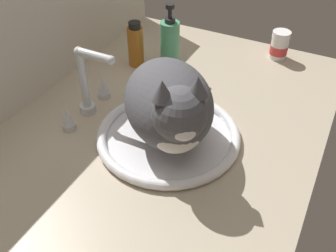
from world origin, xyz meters
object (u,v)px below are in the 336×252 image
object	(u,v)px
faucet	(87,89)
amber_bottle	(136,45)
cat	(170,106)
sink_basin	(168,136)
pill_bottle	(279,46)
soap_pump_bottle	(170,44)

from	to	relation	value
faucet	amber_bottle	world-z (taller)	faucet
cat	sink_basin	bearing A→B (deg)	38.86
sink_basin	amber_bottle	bearing A→B (deg)	42.51
sink_basin	cat	size ratio (longest dim) A/B	1.00
pill_bottle	faucet	bearing A→B (deg)	144.77
sink_basin	soap_pump_bottle	size ratio (longest dim) A/B	1.75
cat	amber_bottle	bearing A→B (deg)	42.32
soap_pump_bottle	amber_bottle	bearing A→B (deg)	111.31
faucet	soap_pump_bottle	distance (cm)	30.81
sink_basin	pill_bottle	size ratio (longest dim) A/B	3.87
soap_pump_bottle	pill_bottle	world-z (taller)	soap_pump_bottle
cat	amber_bottle	size ratio (longest dim) A/B	2.47
sink_basin	faucet	bearing A→B (deg)	90.00
sink_basin	cat	world-z (taller)	cat
amber_bottle	soap_pump_bottle	distance (cm)	10.12
faucet	amber_bottle	size ratio (longest dim) A/B	1.36
faucet	amber_bottle	xyz separation A→B (cm)	(26.22, 1.87, -0.94)
amber_bottle	soap_pump_bottle	bearing A→B (deg)	-68.69
faucet	amber_bottle	bearing A→B (deg)	4.08
soap_pump_bottle	pill_bottle	bearing A→B (deg)	-54.38
amber_bottle	faucet	bearing A→B (deg)	-175.92
faucet	pill_bottle	world-z (taller)	faucet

